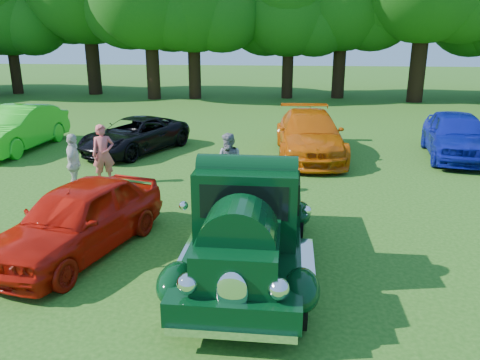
# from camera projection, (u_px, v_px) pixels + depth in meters

# --- Properties ---
(ground) EXTENTS (120.00, 120.00, 0.00)m
(ground) POSITION_uv_depth(u_px,v_px,m) (248.00, 259.00, 8.77)
(ground) COLOR #1E5113
(ground) RESTS_ON ground
(hero_pickup) EXTENTS (2.34, 5.03, 1.96)m
(hero_pickup) POSITION_uv_depth(u_px,v_px,m) (248.00, 224.00, 8.18)
(hero_pickup) COLOR black
(hero_pickup) RESTS_ON ground
(red_convertible) EXTENTS (2.59, 4.31, 1.37)m
(red_convertible) POSITION_uv_depth(u_px,v_px,m) (78.00, 218.00, 8.88)
(red_convertible) COLOR #BA1308
(red_convertible) RESTS_ON ground
(back_car_lime) EXTENTS (1.76, 4.82, 1.58)m
(back_car_lime) POSITION_uv_depth(u_px,v_px,m) (17.00, 128.00, 16.98)
(back_car_lime) COLOR #24D61C
(back_car_lime) RESTS_ON ground
(back_car_black) EXTENTS (3.58, 4.84, 1.22)m
(back_car_black) POSITION_uv_depth(u_px,v_px,m) (135.00, 135.00, 16.68)
(back_car_black) COLOR black
(back_car_black) RESTS_ON ground
(back_car_orange) EXTENTS (2.47, 5.41, 1.54)m
(back_car_orange) POSITION_uv_depth(u_px,v_px,m) (309.00, 134.00, 16.04)
(back_car_orange) COLOR #CB5607
(back_car_orange) RESTS_ON ground
(back_car_blue) EXTENTS (2.49, 4.85, 1.58)m
(back_car_blue) POSITION_uv_depth(u_px,v_px,m) (456.00, 135.00, 15.85)
(back_car_blue) COLOR #0D1697
(back_car_blue) RESTS_ON ground
(spectator_pink) EXTENTS (0.73, 0.64, 1.67)m
(spectator_pink) POSITION_uv_depth(u_px,v_px,m) (103.00, 154.00, 13.07)
(spectator_pink) COLOR #D7585B
(spectator_pink) RESTS_ON ground
(spectator_grey) EXTENTS (0.95, 0.86, 1.60)m
(spectator_grey) POSITION_uv_depth(u_px,v_px,m) (230.00, 163.00, 12.27)
(spectator_grey) COLOR gray
(spectator_grey) RESTS_ON ground
(spectator_white) EXTENTS (0.63, 1.01, 1.60)m
(spectator_white) POSITION_uv_depth(u_px,v_px,m) (74.00, 164.00, 12.21)
(spectator_white) COLOR silver
(spectator_white) RESTS_ON ground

